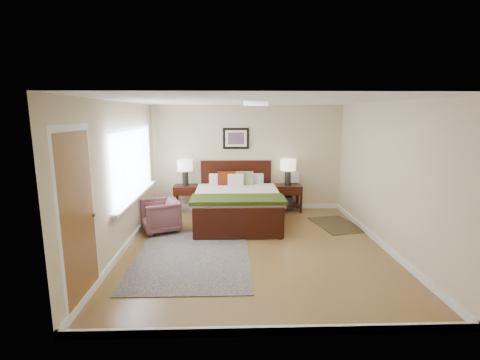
{
  "coord_description": "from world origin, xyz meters",
  "views": [
    {
      "loc": [
        -0.44,
        -5.76,
        2.3
      ],
      "look_at": [
        -0.23,
        0.75,
        1.05
      ],
      "focal_mm": 26.0,
      "sensor_mm": 36.0,
      "label": 1
    }
  ],
  "objects": [
    {
      "name": "right_wall",
      "position": [
        2.25,
        0.0,
        1.25
      ],
      "size": [
        0.04,
        5.0,
        2.5
      ],
      "primitive_type": "cube",
      "color": "#C8B691",
      "rests_on": "ground"
    },
    {
      "name": "rug_navy",
      "position": [
        1.8,
        1.15,
        0.01
      ],
      "size": [
        1.0,
        1.31,
        0.01
      ],
      "primitive_type": "cube",
      "rotation": [
        0.0,
        0.0,
        0.2
      ],
      "color": "black",
      "rests_on": "ground"
    },
    {
      "name": "ceil_fixture",
      "position": [
        0.0,
        0.0,
        2.47
      ],
      "size": [
        0.44,
        0.44,
        0.08
      ],
      "color": "white",
      "rests_on": "ceiling"
    },
    {
      "name": "ceiling",
      "position": [
        0.0,
        0.0,
        2.5
      ],
      "size": [
        4.5,
        5.0,
        0.02
      ],
      "primitive_type": "cube",
      "color": "white",
      "rests_on": "back_wall"
    },
    {
      "name": "door",
      "position": [
        -2.23,
        -1.75,
        1.07
      ],
      "size": [
        0.06,
        1.0,
        2.18
      ],
      "color": "silver",
      "rests_on": "ground"
    },
    {
      "name": "lamp_left",
      "position": [
        -1.47,
        2.27,
        1.07
      ],
      "size": [
        0.36,
        0.36,
        0.61
      ],
      "color": "black",
      "rests_on": "nightstand_left"
    },
    {
      "name": "front_wall",
      "position": [
        0.0,
        -2.5,
        1.25
      ],
      "size": [
        4.5,
        0.04,
        2.5
      ],
      "primitive_type": "cube",
      "color": "#C8B691",
      "rests_on": "ground"
    },
    {
      "name": "armchair",
      "position": [
        -1.8,
        0.87,
        0.32
      ],
      "size": [
        0.9,
        0.89,
        0.63
      ],
      "primitive_type": "imported",
      "rotation": [
        0.0,
        0.0,
        -1.17
      ],
      "color": "brown",
      "rests_on": "ground"
    },
    {
      "name": "rug_persian",
      "position": [
        -1.05,
        -0.39,
        0.01
      ],
      "size": [
        1.83,
        2.59,
        0.01
      ],
      "primitive_type": "cube",
      "rotation": [
        0.0,
        0.0,
        -0.0
      ],
      "color": "#0C0D40",
      "rests_on": "ground"
    },
    {
      "name": "wall_art",
      "position": [
        -0.27,
        2.47,
        1.72
      ],
      "size": [
        0.62,
        0.05,
        0.5
      ],
      "color": "black",
      "rests_on": "back_wall"
    },
    {
      "name": "floor",
      "position": [
        0.0,
        0.0,
        0.0
      ],
      "size": [
        5.0,
        5.0,
        0.0
      ],
      "primitive_type": "plane",
      "color": "brown",
      "rests_on": "ground"
    },
    {
      "name": "back_wall",
      "position": [
        0.0,
        2.5,
        1.25
      ],
      "size": [
        4.5,
        0.04,
        2.5
      ],
      "primitive_type": "cube",
      "color": "#C8B691",
      "rests_on": "ground"
    },
    {
      "name": "lamp_right",
      "position": [
        0.95,
        2.27,
        1.07
      ],
      "size": [
        0.36,
        0.36,
        0.61
      ],
      "color": "black",
      "rests_on": "nightstand_right"
    },
    {
      "name": "left_wall",
      "position": [
        -2.25,
        0.0,
        1.25
      ],
      "size": [
        0.04,
        5.0,
        2.5
      ],
      "primitive_type": "cube",
      "color": "#C8B691",
      "rests_on": "ground"
    },
    {
      "name": "nightstand_left",
      "position": [
        -1.47,
        2.25,
        0.51
      ],
      "size": [
        0.53,
        0.48,
        0.64
      ],
      "color": "black",
      "rests_on": "ground"
    },
    {
      "name": "bed",
      "position": [
        -0.28,
        1.42,
        0.54
      ],
      "size": [
        1.8,
        2.19,
        1.18
      ],
      "color": "black",
      "rests_on": "ground"
    },
    {
      "name": "window",
      "position": [
        -2.2,
        0.7,
        1.38
      ],
      "size": [
        0.11,
        2.72,
        1.32
      ],
      "color": "silver",
      "rests_on": "left_wall"
    },
    {
      "name": "nightstand_right",
      "position": [
        0.95,
        2.26,
        0.38
      ],
      "size": [
        0.64,
        0.48,
        0.63
      ],
      "color": "black",
      "rests_on": "ground"
    }
  ]
}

